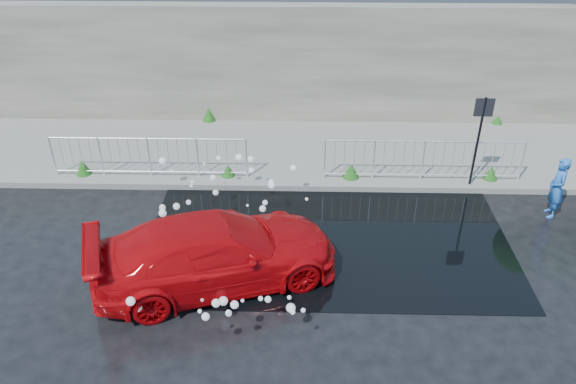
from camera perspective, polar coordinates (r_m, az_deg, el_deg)
ground at (r=11.90m, az=1.72°, el=-7.17°), size 90.00×90.00×0.00m
pavement at (r=16.09m, az=1.69°, el=4.19°), size 30.00×4.00×0.15m
curb at (r=14.33m, az=1.70°, el=0.56°), size 30.00×0.25×0.16m
retaining_wall at (r=17.41m, az=1.77°, el=12.86°), size 30.00×0.60×3.50m
puddle at (r=12.71m, az=3.97°, el=-4.37°), size 8.00×5.00×0.01m
sign_post at (r=14.33m, az=18.95°, el=6.19°), size 0.45×0.06×2.50m
railing_left at (r=14.83m, az=-13.94°, el=3.60°), size 5.05×0.05×1.10m
railing_right at (r=14.66m, az=13.57°, el=3.30°), size 5.05×0.05×1.10m
weeds at (r=15.50m, az=-0.15°, el=4.16°), size 12.17×3.93×0.41m
water_spray at (r=11.99m, az=-6.62°, el=-3.34°), size 3.64×5.48×1.06m
red_car at (r=11.13m, az=-7.32°, el=-6.05°), size 5.19×3.40×1.40m
person at (r=14.38m, az=25.65°, el=0.39°), size 0.41×0.58×1.50m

